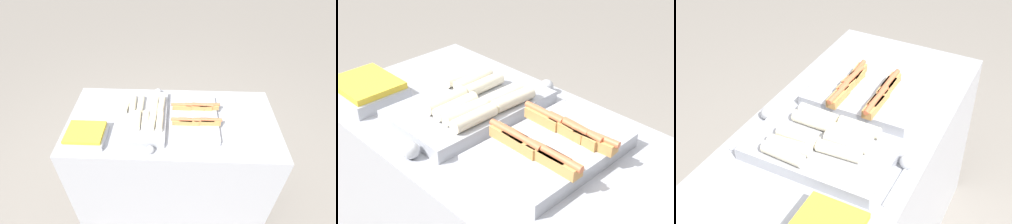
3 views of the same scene
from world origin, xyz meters
The scene contains 5 objects.
tray_hotdogs centered at (0.17, 0.00, 0.94)m, with size 0.36×0.49×0.10m.
tray_wraps centered at (-0.21, 0.00, 0.94)m, with size 0.34×0.55×0.10m.
tray_side_front centered at (-0.58, -0.21, 0.94)m, with size 0.27×0.23×0.07m.
serving_spoon_near centered at (-0.15, -0.31, 0.93)m, with size 0.25×0.06×0.06m.
serving_spoon_far centered at (-0.14, 0.31, 0.93)m, with size 0.26×0.06×0.06m.
Camera 2 is at (0.92, -0.93, 1.77)m, focal length 50.00 mm.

